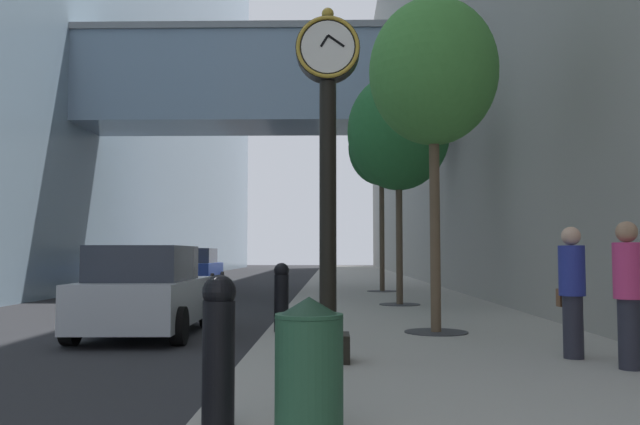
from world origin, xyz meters
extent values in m
plane|color=#262628|center=(0.00, 27.00, 0.00)|extent=(110.00, 110.00, 0.00)
cube|color=#9E998E|center=(2.83, 30.00, 0.07)|extent=(5.66, 80.00, 0.14)
cube|color=#758EA8|center=(-1.29, 22.57, 7.89)|extent=(14.50, 3.20, 3.29)
cube|color=gray|center=(-1.29, 22.57, 9.66)|extent=(14.50, 3.40, 0.24)
cube|color=gray|center=(10.16, 30.00, 13.34)|extent=(9.00, 80.00, 26.68)
cube|color=black|center=(1.12, 6.73, 0.32)|extent=(0.55, 0.55, 0.35)
cylinder|color=gold|center=(1.12, 6.73, 0.58)|extent=(0.38, 0.38, 0.18)
cylinder|color=black|center=(1.12, 6.73, 2.22)|extent=(0.22, 0.22, 3.09)
cylinder|color=black|center=(1.12, 6.73, 4.18)|extent=(0.84, 0.28, 0.84)
torus|color=gold|center=(1.12, 6.58, 4.18)|extent=(0.82, 0.05, 0.82)
cylinder|color=white|center=(1.12, 6.58, 4.18)|extent=(0.69, 0.01, 0.69)
cylinder|color=white|center=(1.12, 6.88, 4.18)|extent=(0.69, 0.01, 0.69)
sphere|color=gold|center=(1.12, 6.73, 4.68)|extent=(0.16, 0.16, 0.16)
cube|color=black|center=(1.08, 6.57, 4.26)|extent=(0.11, 0.01, 0.16)
cube|color=black|center=(1.23, 6.57, 4.26)|extent=(0.23, 0.01, 0.18)
cylinder|color=black|center=(0.28, 3.52, 0.64)|extent=(0.26, 0.26, 1.00)
sphere|color=black|center=(0.28, 3.52, 1.21)|extent=(0.27, 0.27, 0.27)
cylinder|color=black|center=(0.28, 9.85, 0.64)|extent=(0.26, 0.26, 1.00)
sphere|color=black|center=(0.28, 9.85, 1.21)|extent=(0.27, 0.27, 0.27)
cylinder|color=#333335|center=(2.99, 9.78, 0.15)|extent=(1.10, 1.10, 0.02)
cylinder|color=brown|center=(2.99, 9.78, 2.02)|extent=(0.18, 0.18, 3.76)
ellipsoid|color=#428438|center=(2.99, 9.78, 4.75)|extent=(2.29, 2.29, 2.63)
cylinder|color=#333335|center=(2.99, 15.90, 0.15)|extent=(1.10, 1.10, 0.02)
cylinder|color=#4C3D2D|center=(2.99, 15.90, 1.96)|extent=(0.18, 0.18, 3.64)
ellipsoid|color=#23602D|center=(2.99, 15.90, 4.83)|extent=(2.78, 2.78, 3.20)
cylinder|color=#333335|center=(2.99, 22.01, 0.15)|extent=(1.10, 1.10, 0.02)
cylinder|color=#4C3D2D|center=(2.99, 22.01, 2.31)|extent=(0.18, 0.18, 4.35)
ellipsoid|color=#23602D|center=(2.99, 22.01, 5.40)|extent=(2.43, 2.43, 2.79)
cylinder|color=#234C33|center=(1.00, 3.31, 0.60)|extent=(0.52, 0.52, 0.92)
cone|color=#183523|center=(1.00, 3.31, 1.11)|extent=(0.53, 0.53, 0.16)
cylinder|color=#23232D|center=(4.35, 7.03, 0.55)|extent=(0.28, 0.28, 0.82)
cylinder|color=navy|center=(4.35, 7.03, 1.29)|extent=(0.37, 0.37, 0.66)
sphere|color=tan|center=(4.35, 7.03, 1.75)|extent=(0.25, 0.25, 0.25)
cube|color=brown|center=(4.33, 7.25, 0.92)|extent=(0.21, 0.14, 0.24)
cylinder|color=#23232D|center=(4.72, 6.22, 0.56)|extent=(0.37, 0.37, 0.83)
cylinder|color=#C6336B|center=(4.72, 6.22, 1.31)|extent=(0.48, 0.48, 0.67)
sphere|color=#9E7556|center=(4.72, 6.22, 1.78)|extent=(0.26, 0.26, 0.26)
cube|color=navy|center=(-5.10, 28.32, 0.65)|extent=(1.90, 4.17, 0.85)
cube|color=#282D38|center=(-5.10, 28.11, 1.40)|extent=(1.65, 2.34, 0.70)
cylinder|color=black|center=(-6.04, 29.71, 0.32)|extent=(0.23, 0.64, 0.64)
cylinder|color=black|center=(-4.21, 29.74, 0.32)|extent=(0.23, 0.64, 0.64)
cylinder|color=black|center=(-6.00, 26.90, 0.32)|extent=(0.23, 0.64, 0.64)
cylinder|color=black|center=(-4.16, 26.93, 0.32)|extent=(0.23, 0.64, 0.64)
cube|color=#B7BABF|center=(-2.28, 10.47, 0.62)|extent=(1.90, 4.10, 0.80)
cube|color=#282D38|center=(-2.28, 10.26, 1.33)|extent=(1.64, 2.31, 0.65)
cylinder|color=black|center=(-3.22, 11.82, 0.32)|extent=(0.24, 0.65, 0.64)
cylinder|color=black|center=(-1.43, 11.87, 0.32)|extent=(0.24, 0.65, 0.64)
cylinder|color=black|center=(-3.14, 9.07, 0.32)|extent=(0.24, 0.65, 0.64)
cylinder|color=black|center=(-1.35, 9.11, 0.32)|extent=(0.24, 0.65, 0.64)
camera|label=1|loc=(1.18, -1.66, 1.52)|focal=36.48mm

